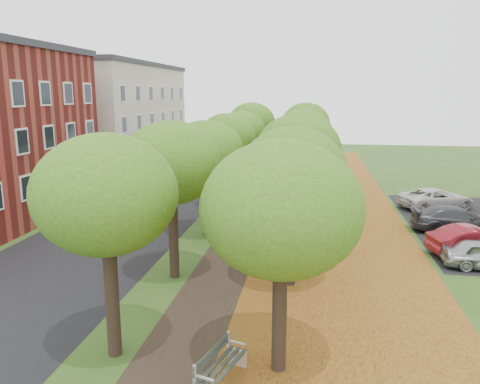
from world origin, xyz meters
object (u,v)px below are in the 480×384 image
at_px(car_red, 475,241).
at_px(car_white, 436,198).
at_px(car_grey, 456,219).
at_px(bench, 220,366).

xyz_separation_m(car_red, car_white, (0.48, 9.37, -0.02)).
bearing_deg(car_red, car_white, -16.97).
bearing_deg(car_red, car_grey, -17.88).
xyz_separation_m(bench, car_white, (10.35, 20.99, 0.19)).
height_order(car_grey, car_white, car_grey).
xyz_separation_m(car_red, car_grey, (0.27, 4.02, -0.01)).
bearing_deg(bench, car_white, -9.57).
relative_size(bench, car_red, 0.49).
bearing_deg(car_grey, car_red, 173.03).
relative_size(car_red, car_grey, 0.89).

